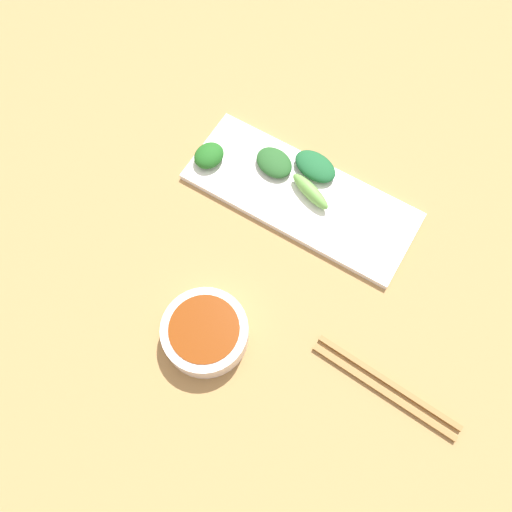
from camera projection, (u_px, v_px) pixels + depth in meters
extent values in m
cube|color=#9B7746|center=(267.00, 266.00, 0.85)|extent=(2.10, 2.10, 0.02)
cylinder|color=silver|center=(205.00, 333.00, 0.78)|extent=(0.13, 0.13, 0.04)
cylinder|color=#732E08|center=(205.00, 331.00, 0.77)|extent=(0.10, 0.10, 0.03)
cube|color=white|center=(301.00, 196.00, 0.88)|extent=(0.15, 0.38, 0.01)
ellipsoid|color=#1D5B1C|center=(209.00, 155.00, 0.89)|extent=(0.06, 0.05, 0.03)
ellipsoid|color=#65A447|center=(311.00, 192.00, 0.87)|extent=(0.05, 0.08, 0.03)
ellipsoid|color=#1A572C|center=(315.00, 166.00, 0.89)|extent=(0.06, 0.08, 0.02)
ellipsoid|color=#235423|center=(274.00, 163.00, 0.89)|extent=(0.07, 0.08, 0.02)
cube|color=olive|center=(383.00, 392.00, 0.76)|extent=(0.02, 0.23, 0.01)
cube|color=olive|center=(388.00, 382.00, 0.77)|extent=(0.02, 0.23, 0.01)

